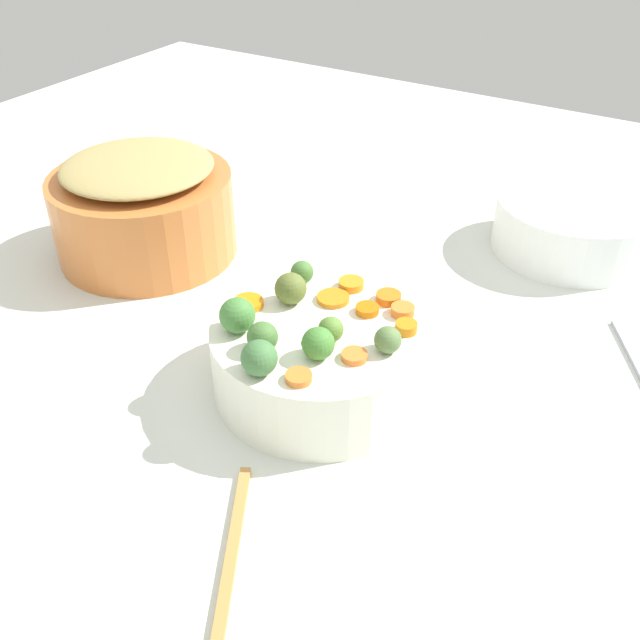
% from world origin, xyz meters
% --- Properties ---
extents(tabletop, '(2.40, 2.40, 0.02)m').
position_xyz_m(tabletop, '(0.00, 0.00, 0.01)').
color(tabletop, silver).
rests_on(tabletop, ground).
extents(serving_bowl_carrots, '(0.25, 0.25, 0.09)m').
position_xyz_m(serving_bowl_carrots, '(0.01, -0.06, 0.06)').
color(serving_bowl_carrots, white).
rests_on(serving_bowl_carrots, tabletop).
extents(metal_pot, '(0.27, 0.27, 0.13)m').
position_xyz_m(metal_pot, '(0.41, -0.20, 0.08)').
color(metal_pot, '#D17437').
rests_on(metal_pot, tabletop).
extents(stuffing_mound, '(0.23, 0.23, 0.03)m').
position_xyz_m(stuffing_mound, '(0.41, -0.20, 0.16)').
color(stuffing_mound, tan).
rests_on(stuffing_mound, metal_pot).
extents(carrot_slice_0, '(0.03, 0.03, 0.01)m').
position_xyz_m(carrot_slice_0, '(-0.08, -0.10, 0.11)').
color(carrot_slice_0, orange).
rests_on(carrot_slice_0, serving_bowl_carrots).
extents(carrot_slice_1, '(0.03, 0.03, 0.01)m').
position_xyz_m(carrot_slice_1, '(-0.02, 0.03, 0.11)').
color(carrot_slice_1, orange).
rests_on(carrot_slice_1, serving_bowl_carrots).
extents(carrot_slice_2, '(0.04, 0.04, 0.01)m').
position_xyz_m(carrot_slice_2, '(-0.06, -0.13, 0.11)').
color(carrot_slice_2, orange).
rests_on(carrot_slice_2, serving_bowl_carrots).
extents(carrot_slice_3, '(0.04, 0.04, 0.01)m').
position_xyz_m(carrot_slice_3, '(0.02, -0.11, 0.11)').
color(carrot_slice_3, orange).
rests_on(carrot_slice_3, serving_bowl_carrots).
extents(carrot_slice_4, '(0.04, 0.04, 0.01)m').
position_xyz_m(carrot_slice_4, '(0.02, -0.15, 0.11)').
color(carrot_slice_4, orange).
rests_on(carrot_slice_4, serving_bowl_carrots).
extents(carrot_slice_5, '(0.04, 0.04, 0.01)m').
position_xyz_m(carrot_slice_5, '(0.11, -0.05, 0.11)').
color(carrot_slice_5, orange).
rests_on(carrot_slice_5, serving_bowl_carrots).
extents(carrot_slice_6, '(0.03, 0.03, 0.01)m').
position_xyz_m(carrot_slice_6, '(-0.02, -0.11, 0.11)').
color(carrot_slice_6, orange).
rests_on(carrot_slice_6, serving_bowl_carrots).
extents(carrot_slice_7, '(0.04, 0.04, 0.01)m').
position_xyz_m(carrot_slice_7, '(-0.03, -0.15, 0.11)').
color(carrot_slice_7, orange).
rests_on(carrot_slice_7, serving_bowl_carrots).
extents(carrot_slice_8, '(0.04, 0.04, 0.01)m').
position_xyz_m(carrot_slice_8, '(-0.05, -0.03, 0.11)').
color(carrot_slice_8, orange).
rests_on(carrot_slice_8, serving_bowl_carrots).
extents(brussels_sprout_0, '(0.03, 0.03, 0.03)m').
position_xyz_m(brussels_sprout_0, '(0.08, -0.13, 0.12)').
color(brussels_sprout_0, '#477734').
rests_on(brussels_sprout_0, serving_bowl_carrots).
extents(brussels_sprout_1, '(0.03, 0.03, 0.03)m').
position_xyz_m(brussels_sprout_1, '(-0.01, -0.04, 0.12)').
color(brussels_sprout_1, '#5A8534').
rests_on(brussels_sprout_1, serving_bowl_carrots).
extents(brussels_sprout_2, '(0.04, 0.04, 0.04)m').
position_xyz_m(brussels_sprout_2, '(-0.02, -0.01, 0.13)').
color(brussels_sprout_2, '#448333').
rests_on(brussels_sprout_2, serving_bowl_carrots).
extents(brussels_sprout_3, '(0.03, 0.03, 0.03)m').
position_xyz_m(brussels_sprout_3, '(0.04, 0.01, 0.13)').
color(brussels_sprout_3, '#477436').
rests_on(brussels_sprout_3, serving_bowl_carrots).
extents(brussels_sprout_4, '(0.04, 0.04, 0.04)m').
position_xyz_m(brussels_sprout_4, '(0.07, -0.09, 0.13)').
color(brussels_sprout_4, '#5D6C2E').
rests_on(brussels_sprout_4, serving_bowl_carrots).
extents(brussels_sprout_5, '(0.04, 0.04, 0.04)m').
position_xyz_m(brussels_sprout_5, '(0.09, -0.01, 0.13)').
color(brussels_sprout_5, '#458139').
rests_on(brussels_sprout_5, serving_bowl_carrots).
extents(brussels_sprout_6, '(0.04, 0.04, 0.04)m').
position_xyz_m(brussels_sprout_6, '(0.02, 0.04, 0.13)').
color(brussels_sprout_6, '#43753F').
rests_on(brussels_sprout_6, serving_bowl_carrots).
extents(brussels_sprout_7, '(0.03, 0.03, 0.03)m').
position_xyz_m(brussels_sprout_7, '(-0.08, -0.06, 0.12)').
color(brussels_sprout_7, '#597941').
rests_on(brussels_sprout_7, serving_bowl_carrots).
extents(casserole_dish, '(0.24, 0.24, 0.08)m').
position_xyz_m(casserole_dish, '(-0.15, -0.55, 0.06)').
color(casserole_dish, white).
rests_on(casserole_dish, tabletop).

